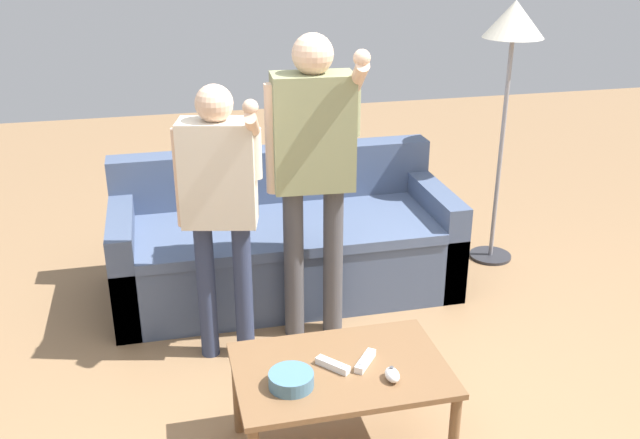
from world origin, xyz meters
TOP-DOWN VIEW (x-y plane):
  - ground_plane at (0.00, 0.00)m, footprint 12.00×12.00m
  - couch at (-0.04, 1.44)m, footprint 2.03×0.89m
  - coffee_table at (-0.09, -0.14)m, footprint 0.87×0.58m
  - snack_bowl at (-0.31, -0.22)m, footprint 0.18×0.18m
  - game_remote_nunchuk at (0.08, -0.27)m, footprint 0.06×0.09m
  - floor_lamp at (1.41, 1.52)m, footprint 0.37×0.37m
  - player_center at (0.02, 0.87)m, footprint 0.48×0.35m
  - player_left at (-0.47, 0.75)m, footprint 0.42×0.36m
  - game_remote_wand_near at (0.01, -0.14)m, footprint 0.12×0.14m
  - game_remote_wand_far at (-0.13, -0.14)m, footprint 0.13×0.14m

SIDE VIEW (x-z plane):
  - ground_plane at x=0.00m, z-range 0.00..0.00m
  - couch at x=-0.04m, z-range -0.12..0.69m
  - coffee_table at x=-0.09m, z-range 0.16..0.61m
  - game_remote_wand_near at x=0.01m, z-range 0.45..0.48m
  - game_remote_wand_far at x=-0.13m, z-range 0.45..0.48m
  - game_remote_nunchuk at x=0.08m, z-range 0.44..0.50m
  - snack_bowl at x=-0.31m, z-range 0.45..0.51m
  - player_left at x=-0.47m, z-range 0.19..1.63m
  - player_center at x=0.02m, z-range 0.21..1.85m
  - floor_lamp at x=1.41m, z-range 0.63..2.33m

